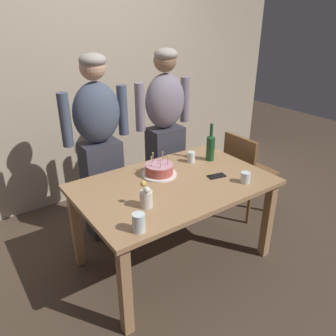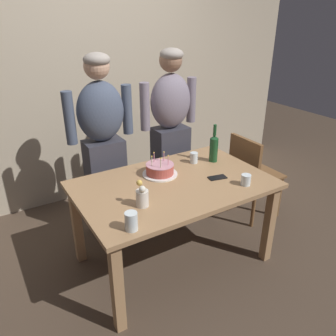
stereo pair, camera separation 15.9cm
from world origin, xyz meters
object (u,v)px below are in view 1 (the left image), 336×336
at_px(flower_vase, 146,197).
at_px(water_glass_near, 245,177).
at_px(cell_phone, 217,176).
at_px(person_woman_cardigan, 165,132).
at_px(wine_bottle, 211,146).
at_px(water_glass_far, 139,223).
at_px(birthday_cake, 159,170).
at_px(dining_chair, 245,169).
at_px(water_glass_side, 191,157).
at_px(person_man_bearded, 100,147).

bearing_deg(flower_vase, water_glass_near, -9.66).
relative_size(cell_phone, person_woman_cardigan, 0.09).
bearing_deg(wine_bottle, cell_phone, -122.35).
distance_m(water_glass_near, cell_phone, 0.23).
relative_size(water_glass_far, person_woman_cardigan, 0.07).
bearing_deg(water_glass_near, water_glass_far, -175.95).
distance_m(birthday_cake, dining_chair, 1.07).
distance_m(birthday_cake, wine_bottle, 0.55).
xyz_separation_m(water_glass_side, flower_vase, (-0.72, -0.41, 0.03)).
bearing_deg(birthday_cake, flower_vase, -134.14).
bearing_deg(dining_chair, water_glass_side, 85.37).
height_order(water_glass_side, person_woman_cardigan, person_woman_cardigan).
relative_size(wine_bottle, dining_chair, 0.39).
xyz_separation_m(water_glass_near, flower_vase, (-0.82, 0.14, 0.03)).
height_order(water_glass_near, person_woman_cardigan, person_woman_cardigan).
bearing_deg(flower_vase, person_man_bearded, 84.96).
bearing_deg(dining_chair, cell_phone, 113.38).
bearing_deg(cell_phone, water_glass_near, -50.15).
bearing_deg(dining_chair, water_glass_far, 109.87).
bearing_deg(water_glass_far, person_woman_cardigan, 48.87).
bearing_deg(water_glass_near, cell_phone, 118.21).
bearing_deg(dining_chair, person_man_bearded, 67.68).
xyz_separation_m(birthday_cake, flower_vase, (-0.35, -0.36, 0.03)).
relative_size(water_glass_side, person_man_bearded, 0.06).
relative_size(water_glass_near, wine_bottle, 0.25).
distance_m(birthday_cake, water_glass_far, 0.77).
relative_size(flower_vase, dining_chair, 0.22).
bearing_deg(water_glass_far, water_glass_side, 34.38).
bearing_deg(birthday_cake, wine_bottle, -0.85).
distance_m(water_glass_side, person_man_bearded, 0.81).
distance_m(water_glass_near, water_glass_side, 0.56).
relative_size(birthday_cake, water_glass_near, 3.35).
distance_m(wine_bottle, flower_vase, 0.95).
bearing_deg(person_man_bearded, birthday_cake, 116.66).
bearing_deg(water_glass_far, wine_bottle, 27.54).
bearing_deg(water_glass_near, wine_bottle, 81.72).
height_order(flower_vase, person_woman_cardigan, person_woman_cardigan).
relative_size(birthday_cake, wine_bottle, 0.85).
height_order(water_glass_near, water_glass_far, water_glass_far).
distance_m(water_glass_side, person_woman_cardigan, 0.49).
xyz_separation_m(cell_phone, person_woman_cardigan, (0.07, 0.82, 0.13)).
distance_m(water_glass_far, flower_vase, 0.28).
distance_m(person_man_bearded, person_woman_cardigan, 0.70).
height_order(birthday_cake, water_glass_near, birthday_cake).
relative_size(water_glass_far, water_glass_side, 1.26).
bearing_deg(water_glass_side, water_glass_near, -80.02).
height_order(water_glass_far, person_woman_cardigan, person_woman_cardigan).
height_order(wine_bottle, person_man_bearded, person_man_bearded).
bearing_deg(water_glass_far, cell_phone, 17.11).
distance_m(wine_bottle, person_man_bearded, 0.97).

